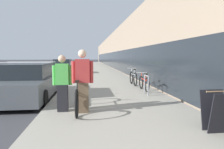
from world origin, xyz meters
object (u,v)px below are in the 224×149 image
at_px(cruiser_bike_middle, 133,78).
at_px(parked_sedan_curbside, 29,83).
at_px(parked_sedan_far, 63,67).
at_px(person_bystander, 62,83).
at_px(vintage_roadster_curbside, 52,76).
at_px(bike_rack_hoop, 146,83).
at_px(cruiser_bike_nearest, 144,83).
at_px(sandwich_board_sign, 218,111).
at_px(person_rider, 83,81).
at_px(tandem_bicycle, 78,96).

relative_size(cruiser_bike_middle, parked_sedan_curbside, 0.37).
relative_size(cruiser_bike_middle, parked_sedan_far, 0.41).
bearing_deg(parked_sedan_far, cruiser_bike_middle, -59.71).
relative_size(person_bystander, vintage_roadster_curbside, 0.41).
xyz_separation_m(bike_rack_hoop, cruiser_bike_nearest, (0.19, 1.07, -0.15)).
distance_m(person_bystander, bike_rack_hoop, 3.93).
bearing_deg(sandwich_board_sign, person_bystander, 149.91).
height_order(person_bystander, cruiser_bike_middle, person_bystander).
bearing_deg(person_bystander, parked_sedan_far, 97.05).
relative_size(sandwich_board_sign, vintage_roadster_curbside, 0.22).
relative_size(person_rider, vintage_roadster_curbside, 0.45).
height_order(bike_rack_hoop, vintage_roadster_curbside, vintage_roadster_curbside).
distance_m(person_rider, parked_sedan_curbside, 3.47).
distance_m(tandem_bicycle, bike_rack_hoop, 3.48).
bearing_deg(person_rider, parked_sedan_far, 99.35).
distance_m(bike_rack_hoop, vintage_roadster_curbside, 7.62).
relative_size(person_rider, bike_rack_hoop, 2.17).
distance_m(tandem_bicycle, sandwich_board_sign, 3.79).
bearing_deg(tandem_bicycle, person_rider, -64.20).
height_order(parked_sedan_curbside, parked_sedan_far, parked_sedan_curbside).
height_order(person_bystander, cruiser_bike_nearest, person_bystander).
distance_m(tandem_bicycle, vintage_roadster_curbside, 8.18).
xyz_separation_m(person_bystander, parked_sedan_curbside, (-1.66, 2.43, -0.28)).
bearing_deg(tandem_bicycle, cruiser_bike_middle, 60.60).
distance_m(person_rider, vintage_roadster_curbside, 8.53).
height_order(bike_rack_hoop, sandwich_board_sign, sandwich_board_sign).
height_order(person_rider, parked_sedan_curbside, person_rider).
bearing_deg(parked_sedan_curbside, cruiser_bike_middle, 29.32).
bearing_deg(parked_sedan_curbside, person_rider, -49.17).
xyz_separation_m(vintage_roadster_curbside, parked_sedan_far, (0.02, 5.88, 0.24)).
height_order(bike_rack_hoop, cruiser_bike_middle, cruiser_bike_middle).
height_order(tandem_bicycle, sandwich_board_sign, tandem_bicycle).
height_order(cruiser_bike_middle, parked_sedan_curbside, parked_sedan_curbside).
relative_size(person_rider, parked_sedan_far, 0.43).
relative_size(bike_rack_hoop, vintage_roadster_curbside, 0.21).
bearing_deg(person_bystander, tandem_bicycle, 14.32).
bearing_deg(parked_sedan_curbside, vintage_roadster_curbside, 90.83).
xyz_separation_m(sandwich_board_sign, vintage_roadster_curbside, (-5.29, 10.05, -0.12)).
xyz_separation_m(person_rider, cruiser_bike_nearest, (2.82, 3.48, -0.56)).
xyz_separation_m(tandem_bicycle, cruiser_bike_middle, (2.88, 5.11, -0.01)).
bearing_deg(person_rider, person_bystander, 162.59).
relative_size(cruiser_bike_nearest, parked_sedan_far, 0.39).
height_order(person_bystander, bike_rack_hoop, person_bystander).
distance_m(person_rider, cruiser_bike_nearest, 4.51).
bearing_deg(tandem_bicycle, parked_sedan_far, 98.95).
distance_m(tandem_bicycle, cruiser_bike_middle, 5.87).
relative_size(person_bystander, parked_sedan_curbside, 0.36).
bearing_deg(bike_rack_hoop, parked_sedan_curbside, 177.57).
distance_m(person_bystander, vintage_roadster_curbside, 8.20).
relative_size(tandem_bicycle, person_bystander, 1.50).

